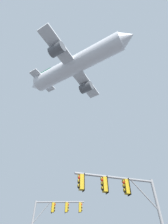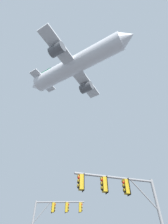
# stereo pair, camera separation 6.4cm
# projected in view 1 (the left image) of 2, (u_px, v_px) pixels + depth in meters

# --- Properties ---
(signal_pole_near) EXTENTS (5.60, 1.28, 5.52)m
(signal_pole_near) POSITION_uv_depth(u_px,v_px,m) (125.00, 196.00, 10.87)
(signal_pole_near) COLOR gray
(signal_pole_near) RESTS_ON ground
(signal_pole_far) EXTENTS (5.29, 0.92, 6.05)m
(signal_pole_far) POSITION_uv_depth(u_px,v_px,m) (54.00, 215.00, 17.76)
(signal_pole_far) COLOR gray
(signal_pole_far) RESTS_ON ground
(airplane) EXTENTS (24.37, 19.66, 7.60)m
(airplane) POSITION_uv_depth(u_px,v_px,m) (76.00, 65.00, 39.97)
(airplane) COLOR white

